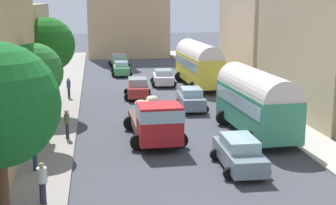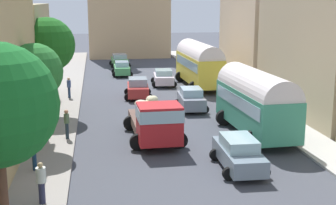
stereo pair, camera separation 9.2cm
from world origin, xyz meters
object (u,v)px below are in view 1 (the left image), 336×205
at_px(cargo_truck_0, 155,120).
at_px(pedestrian_3, 34,152).
at_px(car_5, 163,77).
at_px(pedestrian_0, 69,87).
at_px(car_4, 191,99).
at_px(pedestrian_1, 50,108).
at_px(car_0, 138,88).
at_px(car_3, 239,153).
at_px(pedestrian_4, 42,182).
at_px(parked_bus_1, 198,62).
at_px(car_2, 119,60).
at_px(parked_bus_0, 256,100).
at_px(pedestrian_2, 67,123).
at_px(car_1, 121,68).

distance_m(cargo_truck_0, pedestrian_3, 7.35).
bearing_deg(car_5, pedestrian_3, -112.90).
xyz_separation_m(pedestrian_0, pedestrian_3, (-0.76, -16.69, -0.02)).
height_order(car_4, pedestrian_1, pedestrian_1).
xyz_separation_m(car_0, car_3, (3.27, -17.41, -0.03)).
height_order(pedestrian_3, pedestrian_4, pedestrian_4).
height_order(parked_bus_1, car_2, parked_bus_1).
xyz_separation_m(car_0, pedestrian_3, (-6.33, -16.47, 0.20)).
height_order(parked_bus_0, pedestrian_1, parked_bus_0).
bearing_deg(parked_bus_1, car_5, 161.65).
xyz_separation_m(car_0, car_5, (2.91, 5.39, -0.06)).
distance_m(car_2, car_4, 24.06).
xyz_separation_m(car_5, pedestrian_4, (-8.50, -25.70, 0.27)).
distance_m(pedestrian_2, pedestrian_3, 5.17).
height_order(car_1, pedestrian_2, pedestrian_2).
relative_size(car_0, car_4, 1.00).
bearing_deg(car_5, parked_bus_1, -18.35).
xyz_separation_m(pedestrian_2, pedestrian_3, (-1.22, -5.02, -0.05)).
distance_m(cargo_truck_0, pedestrian_0, 13.84).
bearing_deg(cargo_truck_0, pedestrian_0, 113.11).
bearing_deg(parked_bus_1, pedestrian_0, -160.47).
xyz_separation_m(car_5, pedestrian_1, (-9.32, -12.55, 0.23)).
distance_m(car_1, pedestrian_2, 23.81).
distance_m(cargo_truck_0, car_1, 24.46).
distance_m(cargo_truck_0, car_5, 18.17).
bearing_deg(parked_bus_1, pedestrian_1, -137.34).
distance_m(cargo_truck_0, pedestrian_1, 8.26).
relative_size(parked_bus_0, pedestrian_2, 4.41).
distance_m(parked_bus_0, car_1, 24.78).
relative_size(car_4, pedestrian_3, 2.14).
distance_m(parked_bus_1, pedestrian_0, 12.41).
bearing_deg(cargo_truck_0, pedestrian_4, -124.98).
height_order(parked_bus_0, car_1, parked_bus_0).
xyz_separation_m(car_1, car_5, (3.55, -6.55, -0.00)).
bearing_deg(parked_bus_0, car_0, 116.54).
xyz_separation_m(car_0, pedestrian_0, (-5.57, 0.22, 0.23)).
bearing_deg(pedestrian_0, car_5, 31.41).
xyz_separation_m(parked_bus_1, car_2, (-6.59, 14.43, -1.51)).
bearing_deg(parked_bus_1, pedestrian_2, -125.28).
relative_size(parked_bus_0, car_0, 2.13).
height_order(parked_bus_1, pedestrian_1, parked_bus_1).
bearing_deg(pedestrian_4, car_5, 71.70).
xyz_separation_m(car_2, car_5, (3.43, -13.38, -0.01)).
relative_size(car_4, pedestrian_0, 2.10).
relative_size(car_3, pedestrian_4, 2.37).
distance_m(car_1, car_4, 17.39).
height_order(pedestrian_0, pedestrian_1, pedestrian_0).
bearing_deg(pedestrian_0, pedestrian_3, -92.60).
bearing_deg(pedestrian_0, car_4, -29.76).
distance_m(cargo_truck_0, car_4, 8.39).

